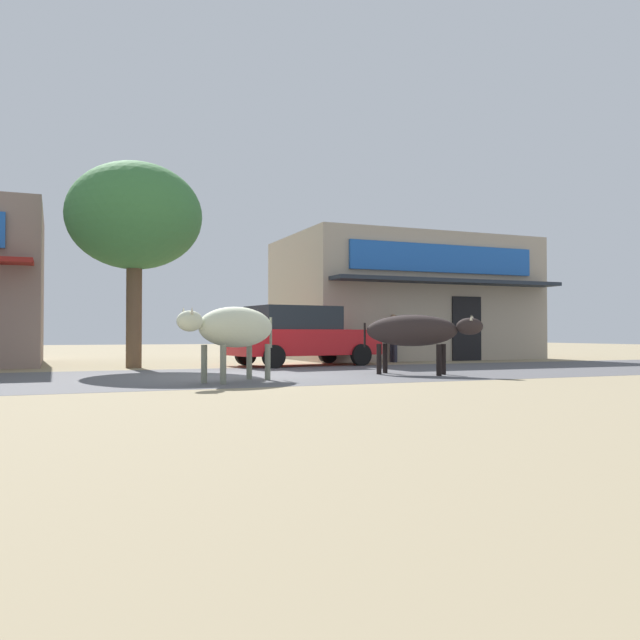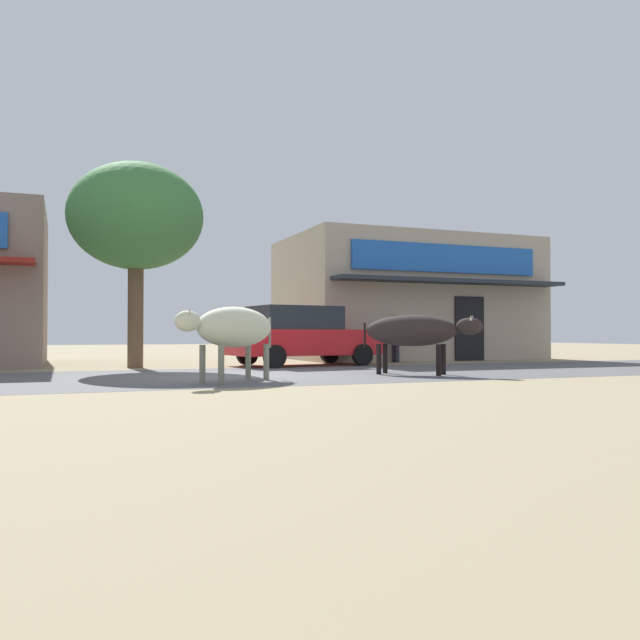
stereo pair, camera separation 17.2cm
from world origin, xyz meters
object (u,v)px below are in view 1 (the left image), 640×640
object	(u,v)px
roadside_tree	(135,217)
cow_far_dark	(414,331)
cow_near_brown	(235,328)
pedestrian_by_shop	(394,335)
parked_hatchback_car	(300,335)

from	to	relation	value
roadside_tree	cow_far_dark	xyz separation A→B (m)	(5.34, -5.04, -2.96)
cow_near_brown	pedestrian_by_shop	distance (m)	8.98
parked_hatchback_car	pedestrian_by_shop	distance (m)	3.50
parked_hatchback_car	cow_near_brown	world-z (taller)	parked_hatchback_car
cow_near_brown	cow_far_dark	world-z (taller)	cow_near_brown
pedestrian_by_shop	parked_hatchback_car	bearing A→B (deg)	-166.30
roadside_tree	parked_hatchback_car	xyz separation A→B (m)	(4.42, -0.41, -3.06)
parked_hatchback_car	cow_far_dark	distance (m)	4.72
parked_hatchback_car	pedestrian_by_shop	world-z (taller)	parked_hatchback_car
parked_hatchback_car	cow_far_dark	size ratio (longest dim) A/B	2.02
cow_near_brown	pedestrian_by_shop	bearing A→B (deg)	42.35
cow_far_dark	pedestrian_by_shop	distance (m)	6.00
parked_hatchback_car	cow_near_brown	distance (m)	6.15
roadside_tree	pedestrian_by_shop	distance (m)	8.40
parked_hatchback_car	cow_near_brown	xyz separation A→B (m)	(-3.24, -5.22, 0.15)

